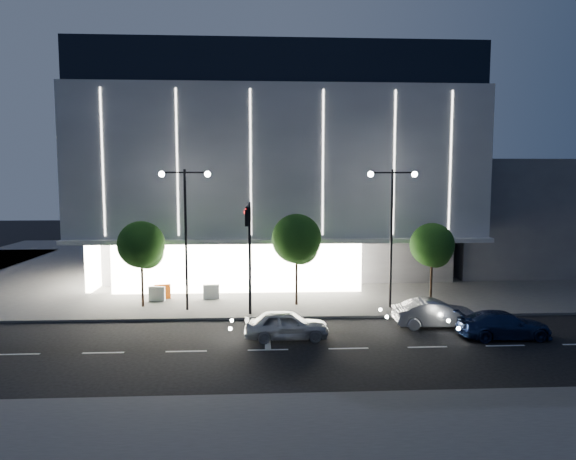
# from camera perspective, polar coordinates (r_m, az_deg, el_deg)

# --- Properties ---
(ground) EXTENTS (160.00, 160.00, 0.00)m
(ground) POSITION_cam_1_polar(r_m,az_deg,el_deg) (27.47, -6.55, -12.16)
(ground) COLOR black
(ground) RESTS_ON ground
(sidewalk_museum) EXTENTS (70.00, 40.00, 0.15)m
(sidewalk_museum) POSITION_cam_1_polar(r_m,az_deg,el_deg) (50.89, 0.73, -3.71)
(sidewalk_museum) COLOR #474747
(sidewalk_museum) RESTS_ON ground
(museum) EXTENTS (30.00, 25.80, 18.00)m
(museum) POSITION_cam_1_polar(r_m,az_deg,el_deg) (48.42, -1.52, 6.73)
(museum) COLOR #4C4C51
(museum) RESTS_ON ground
(annex_building) EXTENTS (16.00, 20.00, 10.00)m
(annex_building) POSITION_cam_1_polar(r_m,az_deg,el_deg) (55.79, 22.81, 1.76)
(annex_building) COLOR #4C4C51
(annex_building) RESTS_ON ground
(traffic_mast) EXTENTS (0.33, 5.89, 7.07)m
(traffic_mast) POSITION_cam_1_polar(r_m,az_deg,el_deg) (29.63, -4.34, -0.86)
(traffic_mast) COLOR black
(traffic_mast) RESTS_ON ground
(street_lamp_west) EXTENTS (3.16, 0.36, 9.00)m
(street_lamp_west) POSITION_cam_1_polar(r_m,az_deg,el_deg) (32.52, -11.31, 1.28)
(street_lamp_west) COLOR black
(street_lamp_west) RESTS_ON ground
(street_lamp_east) EXTENTS (3.16, 0.36, 9.00)m
(street_lamp_east) POSITION_cam_1_polar(r_m,az_deg,el_deg) (33.24, 11.46, 1.37)
(street_lamp_east) COLOR black
(street_lamp_east) RESTS_ON ground
(tree_left) EXTENTS (3.02, 3.02, 5.72)m
(tree_left) POSITION_cam_1_polar(r_m,az_deg,el_deg) (34.26, -15.94, -1.85)
(tree_left) COLOR black
(tree_left) RESTS_ON ground
(tree_mid) EXTENTS (3.25, 3.25, 6.15)m
(tree_mid) POSITION_cam_1_polar(r_m,az_deg,el_deg) (33.44, 1.00, -1.29)
(tree_mid) COLOR black
(tree_mid) RESTS_ON ground
(tree_right) EXTENTS (2.91, 2.91, 5.51)m
(tree_right) POSITION_cam_1_polar(r_m,az_deg,el_deg) (35.29, 15.74, -1.87)
(tree_right) COLOR black
(tree_right) RESTS_ON ground
(car_lead) EXTENTS (4.48, 1.85, 1.52)m
(car_lead) POSITION_cam_1_polar(r_m,az_deg,el_deg) (27.42, -0.17, -10.49)
(car_lead) COLOR #B2B6BA
(car_lead) RESTS_ON ground
(car_second) EXTENTS (4.74, 1.70, 1.56)m
(car_second) POSITION_cam_1_polar(r_m,az_deg,el_deg) (30.70, 16.05, -8.91)
(car_second) COLOR #B9BBC2
(car_second) RESTS_ON ground
(car_third) EXTENTS (4.91, 2.05, 1.42)m
(car_third) POSITION_cam_1_polar(r_m,az_deg,el_deg) (29.87, 22.84, -9.69)
(car_third) COLOR #14224B
(car_third) RESTS_ON ground
(barrier_a) EXTENTS (1.13, 0.52, 1.00)m
(barrier_a) POSITION_cam_1_polar(r_m,az_deg,el_deg) (36.66, -13.79, -6.67)
(barrier_a) COLOR #D4540B
(barrier_a) RESTS_ON sidewalk_museum
(barrier_b) EXTENTS (1.12, 0.39, 1.00)m
(barrier_b) POSITION_cam_1_polar(r_m,az_deg,el_deg) (36.09, -14.36, -6.89)
(barrier_b) COLOR silver
(barrier_b) RESTS_ON sidewalk_museum
(barrier_d) EXTENTS (1.12, 0.34, 1.00)m
(barrier_d) POSITION_cam_1_polar(r_m,az_deg,el_deg) (35.98, -8.53, -6.81)
(barrier_d) COLOR white
(barrier_d) RESTS_ON sidewalk_museum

